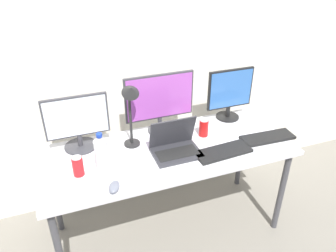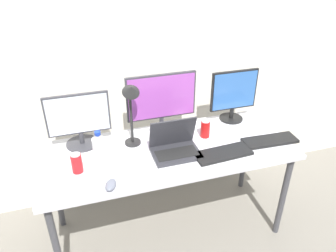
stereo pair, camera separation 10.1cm
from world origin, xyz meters
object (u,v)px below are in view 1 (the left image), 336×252
(keyboard_main, at_px, (267,137))
(mouse_by_keyboard, at_px, (114,187))
(keyboard_aux, at_px, (223,152))
(soda_can_by_laptop, at_px, (78,166))
(desk_lamp, at_px, (131,104))
(soda_can_near_keyboard, at_px, (204,128))
(monitor_left, at_px, (77,122))
(laptop_silver, at_px, (175,145))
(water_bottle, at_px, (102,155))
(monitor_center, at_px, (160,100))
(monitor_right, at_px, (230,93))
(work_desk, at_px, (168,157))

(keyboard_main, xyz_separation_m, mouse_by_keyboard, (-1.13, -0.15, 0.01))
(keyboard_aux, xyz_separation_m, soda_can_by_laptop, (-0.92, 0.10, 0.05))
(soda_can_by_laptop, bearing_deg, desk_lamp, 23.51)
(soda_can_near_keyboard, bearing_deg, desk_lamp, 177.68)
(keyboard_main, distance_m, keyboard_aux, 0.38)
(desk_lamp, bearing_deg, soda_can_near_keyboard, -2.32)
(mouse_by_keyboard, bearing_deg, keyboard_aux, 30.29)
(desk_lamp, bearing_deg, mouse_by_keyboard, -119.85)
(monitor_left, xyz_separation_m, keyboard_main, (1.25, -0.35, -0.18))
(laptop_silver, bearing_deg, soda_can_near_keyboard, 24.78)
(keyboard_main, xyz_separation_m, keyboard_aux, (-0.38, -0.05, 0.00))
(monitor_left, height_order, soda_can_near_keyboard, monitor_left)
(laptop_silver, relative_size, water_bottle, 1.13)
(keyboard_main, relative_size, keyboard_aux, 1.01)
(desk_lamp, bearing_deg, keyboard_aux, -26.50)
(laptop_silver, xyz_separation_m, soda_can_near_keyboard, (0.27, 0.12, 0.01))
(monitor_left, height_order, monitor_center, monitor_center)
(soda_can_by_laptop, relative_size, desk_lamp, 0.26)
(monitor_right, height_order, laptop_silver, monitor_right)
(monitor_center, distance_m, soda_can_near_keyboard, 0.37)
(laptop_silver, relative_size, soda_can_near_keyboard, 2.46)
(monitor_left, bearing_deg, keyboard_main, -15.82)
(work_desk, xyz_separation_m, keyboard_main, (0.70, -0.12, 0.08))
(work_desk, xyz_separation_m, water_bottle, (-0.45, -0.10, 0.19))
(keyboard_aux, height_order, mouse_by_keyboard, mouse_by_keyboard)
(monitor_right, bearing_deg, keyboard_aux, -122.70)
(desk_lamp, bearing_deg, soda_can_by_laptop, -156.49)
(soda_can_by_laptop, bearing_deg, monitor_left, 80.64)
(monitor_left, bearing_deg, laptop_silver, -25.83)
(water_bottle, xyz_separation_m, desk_lamp, (0.24, 0.20, 0.20))
(monitor_center, relative_size, desk_lamp, 1.03)
(monitor_center, relative_size, mouse_by_keyboard, 4.70)
(water_bottle, xyz_separation_m, soda_can_by_laptop, (-0.14, 0.03, -0.06))
(mouse_by_keyboard, relative_size, water_bottle, 0.39)
(monitor_left, relative_size, keyboard_main, 1.08)
(work_desk, xyz_separation_m, mouse_by_keyboard, (-0.43, -0.27, 0.08))
(desk_lamp, bearing_deg, monitor_left, 158.17)
(monitor_right, distance_m, soda_can_by_laptop, 1.24)
(monitor_center, xyz_separation_m, keyboard_aux, (0.30, -0.41, -0.24))
(water_bottle, relative_size, soda_can_near_keyboard, 2.17)
(work_desk, bearing_deg, laptop_silver, -56.23)
(mouse_by_keyboard, bearing_deg, monitor_right, 49.58)
(work_desk, height_order, monitor_right, monitor_right)
(monitor_left, relative_size, desk_lamp, 0.86)
(keyboard_main, distance_m, mouse_by_keyboard, 1.14)
(monitor_left, relative_size, monitor_right, 1.04)
(work_desk, bearing_deg, monitor_right, 23.09)
(work_desk, height_order, desk_lamp, desk_lamp)
(monitor_right, height_order, water_bottle, monitor_right)
(mouse_by_keyboard, bearing_deg, desk_lamp, 82.36)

